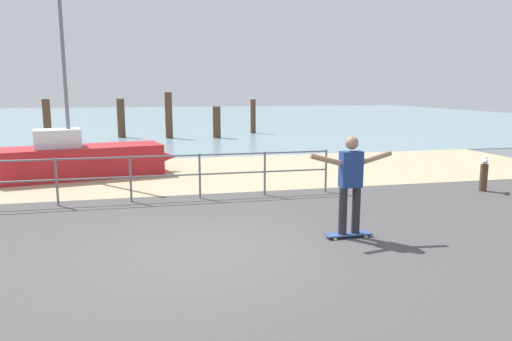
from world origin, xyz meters
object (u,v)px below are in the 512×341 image
at_px(sailboat, 88,159).
at_px(seagull, 485,161).
at_px(skateboarder, 351,179).
at_px(bollard_short, 484,178).
at_px(skateboard, 349,234).

xyz_separation_m(sailboat, seagull, (9.69, -4.17, 0.24)).
bearing_deg(seagull, skateboarder, -150.58).
relative_size(bollard_short, seagull, 1.65).
height_order(skateboard, skateboarder, skateboarder).
xyz_separation_m(sailboat, bollard_short, (9.68, -4.18, -0.18)).
height_order(sailboat, seagull, sailboat).
xyz_separation_m(sailboat, skateboarder, (4.96, -6.84, 0.49)).
height_order(sailboat, bollard_short, sailboat).
bearing_deg(seagull, skateboard, -150.58).
bearing_deg(bollard_short, sailboat, 156.63).
xyz_separation_m(bollard_short, seagull, (0.01, 0.01, 0.42)).
distance_m(bollard_short, seagull, 0.42).
bearing_deg(skateboarder, bollard_short, 29.36).
height_order(skateboard, bollard_short, bollard_short).
bearing_deg(skateboarder, sailboat, 125.92).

